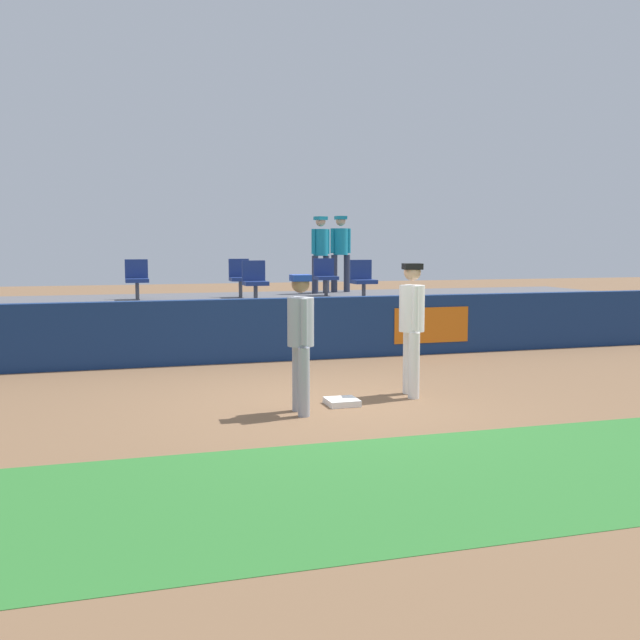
# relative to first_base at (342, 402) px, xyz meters

# --- Properties ---
(ground_plane) EXTENTS (60.00, 60.00, 0.00)m
(ground_plane) POSITION_rel_first_base_xyz_m (-0.18, -0.03, -0.04)
(ground_plane) COLOR brown
(grass_foreground_strip) EXTENTS (18.00, 2.80, 0.01)m
(grass_foreground_strip) POSITION_rel_first_base_xyz_m (-0.18, -3.07, -0.04)
(grass_foreground_strip) COLOR #2D722D
(grass_foreground_strip) RESTS_ON ground_plane
(first_base) EXTENTS (0.40, 0.40, 0.08)m
(first_base) POSITION_rel_first_base_xyz_m (0.00, 0.00, 0.00)
(first_base) COLOR white
(first_base) RESTS_ON ground_plane
(player_fielder_home) EXTENTS (0.41, 0.55, 1.80)m
(player_fielder_home) POSITION_rel_first_base_xyz_m (1.08, 0.28, 1.00)
(player_fielder_home) COLOR white
(player_fielder_home) RESTS_ON ground_plane
(player_runner_visitor) EXTENTS (0.33, 0.48, 1.70)m
(player_runner_visitor) POSITION_rel_first_base_xyz_m (-0.63, -0.31, 0.94)
(player_runner_visitor) COLOR #9EA3AD
(player_runner_visitor) RESTS_ON ground_plane
(field_wall) EXTENTS (18.00, 0.26, 1.11)m
(field_wall) POSITION_rel_first_base_xyz_m (-0.17, 3.76, 0.52)
(field_wall) COLOR navy
(field_wall) RESTS_ON ground_plane
(bleacher_platform) EXTENTS (18.00, 4.80, 0.91)m
(bleacher_platform) POSITION_rel_first_base_xyz_m (-0.18, 6.33, 0.41)
(bleacher_platform) COLOR #59595E
(bleacher_platform) RESTS_ON ground_plane
(seat_front_right) EXTENTS (0.46, 0.44, 0.84)m
(seat_front_right) POSITION_rel_first_base_xyz_m (2.14, 5.20, 1.34)
(seat_front_right) COLOR #4C4C51
(seat_front_right) RESTS_ON bleacher_platform
(seat_back_right) EXTENTS (0.48, 0.44, 0.84)m
(seat_back_right) POSITION_rel_first_base_xyz_m (1.89, 7.00, 1.34)
(seat_back_right) COLOR #4C4C51
(seat_back_right) RESTS_ON bleacher_platform
(seat_back_left) EXTENTS (0.47, 0.44, 0.84)m
(seat_back_left) POSITION_rel_first_base_xyz_m (-2.26, 7.00, 1.34)
(seat_back_left) COLOR #4C4C51
(seat_back_left) RESTS_ON bleacher_platform
(seat_back_center) EXTENTS (0.44, 0.44, 0.84)m
(seat_back_center) POSITION_rel_first_base_xyz_m (-0.07, 7.00, 1.34)
(seat_back_center) COLOR #4C4C51
(seat_back_center) RESTS_ON bleacher_platform
(seat_front_center) EXTENTS (0.46, 0.44, 0.84)m
(seat_front_center) POSITION_rel_first_base_xyz_m (-0.09, 5.20, 1.34)
(seat_front_center) COLOR #4C4C51
(seat_front_center) RESTS_ON bleacher_platform
(spectator_hooded) EXTENTS (0.52, 0.36, 1.84)m
(spectator_hooded) POSITION_rel_first_base_xyz_m (2.60, 8.06, 1.93)
(spectator_hooded) COLOR #33384C
(spectator_hooded) RESTS_ON bleacher_platform
(spectator_capped) EXTENTS (0.48, 0.44, 1.81)m
(spectator_capped) POSITION_rel_first_base_xyz_m (2.00, 7.75, 1.92)
(spectator_capped) COLOR #33384C
(spectator_capped) RESTS_ON bleacher_platform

